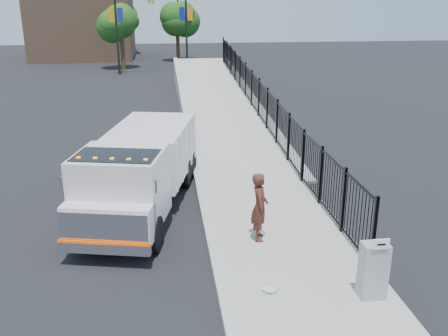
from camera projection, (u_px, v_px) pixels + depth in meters
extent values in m
plane|color=black|center=(212.00, 243.00, 13.28)|extent=(120.00, 120.00, 0.00)
cube|color=#9E998E|center=(303.00, 275.00, 11.61)|extent=(3.55, 12.00, 0.12)
cube|color=#ADAAA3|center=(221.00, 280.00, 11.38)|extent=(0.30, 12.00, 0.16)
cube|color=#9E998E|center=(220.00, 111.00, 28.54)|extent=(3.95, 24.06, 3.19)
cube|color=black|center=(258.00, 110.00, 24.66)|extent=(0.10, 28.00, 1.80)
cube|color=black|center=(144.00, 190.00, 15.45)|extent=(2.35, 6.47, 0.21)
cube|color=silver|center=(121.00, 187.00, 13.10)|extent=(2.63, 2.52, 1.89)
cube|color=silver|center=(108.00, 223.00, 12.15)|extent=(2.31, 1.14, 0.94)
cube|color=silver|center=(104.00, 229.00, 11.82)|extent=(2.13, 0.56, 0.80)
cube|color=silver|center=(104.00, 248.00, 11.90)|extent=(2.25, 0.67, 0.26)
cube|color=#FF4A01|center=(104.00, 243.00, 11.86)|extent=(2.22, 0.55, 0.06)
cube|color=black|center=(117.00, 170.00, 12.70)|extent=(2.30, 1.66, 0.80)
cube|color=silver|center=(152.00, 150.00, 16.30)|extent=(3.09, 4.37, 1.60)
cube|color=silver|center=(62.00, 183.00, 12.19)|extent=(0.07, 0.07, 0.33)
cube|color=silver|center=(156.00, 187.00, 11.97)|extent=(0.07, 0.07, 0.33)
cube|color=orange|center=(79.00, 158.00, 12.34)|extent=(0.11, 0.09, 0.06)
cube|color=orange|center=(95.00, 158.00, 12.30)|extent=(0.11, 0.09, 0.06)
cube|color=orange|center=(112.00, 159.00, 12.26)|extent=(0.11, 0.09, 0.06)
cube|color=orange|center=(129.00, 159.00, 12.22)|extent=(0.11, 0.09, 0.06)
cube|color=orange|center=(146.00, 160.00, 12.18)|extent=(0.11, 0.09, 0.06)
cylinder|color=black|center=(79.00, 231.00, 12.90)|extent=(0.51, 0.99, 0.94)
cylinder|color=black|center=(154.00, 234.00, 12.71)|extent=(0.51, 0.99, 0.94)
cylinder|color=black|center=(129.00, 172.00, 17.25)|extent=(0.51, 0.99, 0.94)
cylinder|color=black|center=(185.00, 173.00, 17.06)|extent=(0.51, 0.99, 0.94)
cylinder|color=black|center=(137.00, 162.00, 18.23)|extent=(0.51, 0.99, 0.94)
cylinder|color=black|center=(190.00, 164.00, 18.04)|extent=(0.51, 0.99, 0.94)
imported|color=#4E2319|center=(260.00, 207.00, 12.95)|extent=(0.54, 0.73, 1.84)
cube|color=gray|center=(373.00, 270.00, 10.50)|extent=(0.55, 0.40, 1.25)
cube|color=white|center=(381.00, 244.00, 10.05)|extent=(0.35, 0.04, 0.22)
ellipsoid|color=silver|center=(270.00, 289.00, 10.90)|extent=(0.33, 0.33, 0.08)
cylinder|color=black|center=(116.00, 25.00, 40.51)|extent=(0.18, 0.18, 8.00)
cube|color=black|center=(153.00, 0.00, 40.23)|extent=(0.18, 0.22, 0.60)
cube|color=#191D96|center=(120.00, 15.00, 40.29)|extent=(0.45, 0.04, 1.10)
cube|color=orange|center=(111.00, 15.00, 40.21)|extent=(0.45, 0.04, 1.10)
cylinder|color=black|center=(186.00, 24.00, 42.81)|extent=(0.18, 0.18, 8.00)
cube|color=black|center=(149.00, 0.00, 41.82)|extent=(0.18, 0.22, 0.60)
cube|color=orange|center=(190.00, 14.00, 42.59)|extent=(0.45, 0.04, 1.10)
cube|color=#0F13A4|center=(182.00, 14.00, 42.51)|extent=(0.45, 0.04, 1.10)
cylinder|color=black|center=(123.00, 20.00, 49.60)|extent=(0.18, 0.18, 8.00)
cube|color=#1C558A|center=(126.00, 11.00, 49.38)|extent=(0.45, 0.04, 1.10)
cube|color=#D84709|center=(119.00, 11.00, 49.30)|extent=(0.45, 0.04, 1.10)
cylinder|color=black|center=(178.00, 18.00, 54.20)|extent=(0.18, 0.18, 8.00)
cube|color=#DD5F2E|center=(181.00, 10.00, 53.98)|extent=(0.45, 0.04, 1.10)
cube|color=#2754A1|center=(175.00, 10.00, 53.89)|extent=(0.45, 0.04, 1.10)
cylinder|color=#382314|center=(123.00, 51.00, 44.24)|extent=(0.36, 0.36, 3.20)
sphere|color=#194714|center=(121.00, 23.00, 43.45)|extent=(3.05, 3.05, 3.05)
cylinder|color=#382314|center=(178.00, 45.00, 50.18)|extent=(0.36, 0.36, 3.20)
sphere|color=#194714|center=(177.00, 20.00, 49.40)|extent=(2.83, 2.83, 2.83)
cylinder|color=#382314|center=(128.00, 39.00, 56.47)|extent=(0.36, 0.36, 3.20)
sphere|color=#194714|center=(127.00, 17.00, 55.69)|extent=(2.39, 2.39, 2.39)
cube|color=#8C664C|center=(83.00, 19.00, 52.18)|extent=(10.00, 10.00, 8.00)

